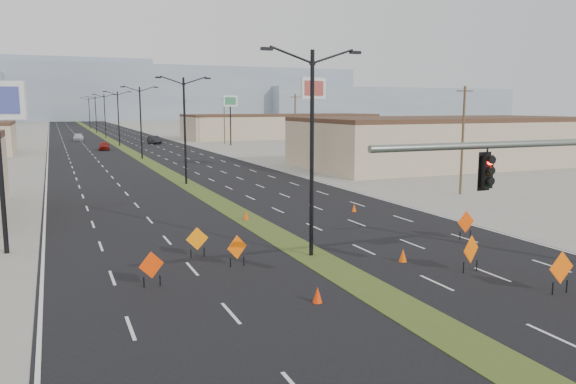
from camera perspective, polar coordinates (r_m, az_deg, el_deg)
name	(u,v)px	position (r m, az deg, el deg)	size (l,w,h in m)	color
ground	(480,353)	(18.55, 18.90, -15.20)	(600.00, 600.00, 0.00)	gray
road_surface	(117,145)	(113.34, -16.95, 4.63)	(25.00, 400.00, 0.02)	black
median_strip	(117,145)	(113.34, -16.95, 4.63)	(2.00, 400.00, 0.04)	#3B4D1B
building_se_near	(445,143)	(73.51, 15.62, 4.81)	(36.00, 18.00, 5.50)	tan
building_se_far	(280,127)	(132.24, -0.77, 6.62)	(44.00, 16.00, 5.00)	tan
mesa_center	(152,94)	(316.80, -13.62, 9.70)	(220.00, 50.00, 28.00)	gray
mesa_east	(383,103)	(358.06, 9.67, 8.88)	(160.00, 50.00, 18.00)	gray
mesa_backdrop	(11,89)	(333.13, -26.33, 9.33)	(140.00, 50.00, 32.00)	gray
streetlight_0	(312,147)	(27.16, 2.44, 4.59)	(5.15, 0.24, 10.02)	black
streetlight_1	(185,127)	(53.80, -10.45, 6.51)	(5.15, 0.24, 10.02)	black
streetlight_2	(141,120)	(81.36, -14.74, 7.07)	(5.15, 0.24, 10.02)	black
streetlight_3	(118,117)	(109.14, -16.85, 7.34)	(5.15, 0.24, 10.02)	black
streetlight_4	(105,115)	(137.01, -18.11, 7.49)	(5.15, 0.24, 10.02)	black
streetlight_5	(96,113)	(164.92, -18.94, 7.59)	(5.15, 0.24, 10.02)	black
streetlight_6	(89,112)	(192.86, -19.54, 7.66)	(5.15, 0.24, 10.02)	black
utility_pole_0	(463,139)	(49.09, 17.32, 5.19)	(1.60, 0.20, 9.00)	#4C3823
utility_pole_1	(295,125)	(79.12, 0.73, 6.78)	(1.60, 0.20, 9.00)	#4C3823
utility_pole_2	(224,120)	(112.07, -6.49, 7.30)	(1.60, 0.20, 9.00)	#4C3823
utility_pole_3	(185,117)	(145.98, -10.39, 7.54)	(1.60, 0.20, 9.00)	#4C3823
car_left	(104,146)	(99.71, -18.17, 4.47)	(1.66, 4.13, 1.41)	maroon
car_mid	(154,140)	(113.59, -13.43, 5.17)	(1.65, 4.74, 1.56)	black
car_far	(78,137)	(129.06, -20.53, 5.23)	(2.02, 4.97, 1.44)	silver
construction_sign_0	(151,266)	(23.83, -13.71, -7.35)	(1.08, 0.41, 1.50)	#E23604
construction_sign_1	(237,248)	(26.11, -5.20, -5.74)	(1.05, 0.44, 1.49)	#F05805
construction_sign_2	(197,240)	(27.94, -9.21, -4.82)	(1.13, 0.12, 1.51)	orange
construction_sign_3	(561,269)	(24.73, 26.00, -7.06)	(1.31, 0.10, 1.74)	#FF5C05
construction_sign_4	(471,251)	(26.39, 18.09, -5.70)	(1.20, 0.51, 1.69)	#EF5C05
construction_sign_5	(466,223)	(32.66, 17.62, -3.01)	(1.23, 0.17, 1.64)	#E24104
cone_0	(317,295)	(21.56, 3.01, -10.40)	(0.38, 0.38, 0.64)	red
cone_1	(403,255)	(27.46, 11.60, -6.33)	(0.39, 0.39, 0.65)	#DC4904
cone_2	(354,208)	(39.72, 6.73, -1.62)	(0.34, 0.34, 0.56)	#F44705
cone_3	(246,215)	(36.72, -4.30, -2.37)	(0.39, 0.39, 0.64)	#EC3D04
pole_sign_east_near	(313,95)	(61.25, 2.58, 9.81)	(3.34, 1.32, 10.39)	black
pole_sign_east_far	(230,105)	(107.04, -5.89, 8.80)	(3.01, 1.18, 9.31)	black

